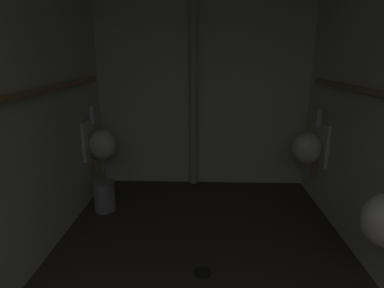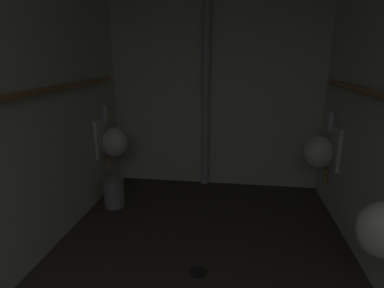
% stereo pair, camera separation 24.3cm
% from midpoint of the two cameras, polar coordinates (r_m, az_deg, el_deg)
% --- Properties ---
extents(wall_back, '(2.65, 0.06, 2.49)m').
position_cam_midpoint_polar(wall_back, '(3.82, 0.20, 10.81)').
color(wall_back, beige).
rests_on(wall_back, ground).
extents(urinal_left_mid, '(0.32, 0.30, 0.76)m').
position_cam_midpoint_polar(urinal_left_mid, '(3.60, -18.17, 0.15)').
color(urinal_left_mid, silver).
extents(urinal_right_far, '(0.32, 0.30, 0.76)m').
position_cam_midpoint_polar(urinal_right_far, '(3.46, 18.69, -0.53)').
color(urinal_right_far, silver).
extents(standpipe_back_wall, '(0.09, 0.09, 2.44)m').
position_cam_midpoint_polar(standpipe_back_wall, '(3.71, -1.63, 10.66)').
color(standpipe_back_wall, '#B2B2B2').
rests_on(standpipe_back_wall, ground).
extents(floor_drain, '(0.14, 0.14, 0.01)m').
position_cam_midpoint_polar(floor_drain, '(2.56, -1.00, -22.28)').
color(floor_drain, black).
rests_on(floor_drain, ground).
extents(waste_bin, '(0.22, 0.22, 0.31)m').
position_cam_midpoint_polar(waste_bin, '(3.49, -17.60, -9.05)').
color(waste_bin, gray).
rests_on(waste_bin, ground).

